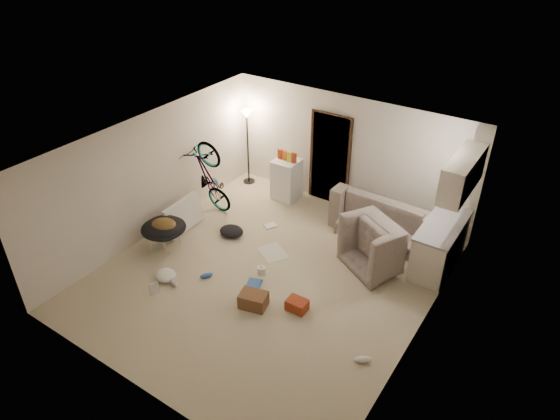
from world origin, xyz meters
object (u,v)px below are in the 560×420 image
Objects in this scene: kitchen_counter at (439,246)px; saucer_chair at (164,232)px; floor_lamp at (247,131)px; sofa at (386,220)px; armchair at (387,247)px; drink_case_a at (253,300)px; mini_fridge at (286,179)px; juicer at (261,270)px; drink_case_b at (297,305)px; bicycle at (210,192)px; tv_box at (183,216)px.

kitchen_counter is 5.18m from saucer_chair.
sofa is at bearing -3.17° from floor_lamp.
sofa is 2.54× the size of saucer_chair.
drink_case_a is at bearing 89.47° from armchair.
mini_fridge is 2.84m from juicer.
kitchen_counter is at bearing 56.83° from drink_case_b.
sofa is 2.36× the size of mini_fridge.
mini_fridge is 3.72m from drink_case_b.
drink_case_b is (-0.30, -2.91, -0.22)m from sofa.
juicer is at bearing -67.32° from mini_fridge.
drink_case_b is (3.07, -0.07, -0.26)m from saucer_chair.
saucer_chair is at bearing -172.63° from bicycle.
sofa is at bearing -3.43° from mini_fridge.
bicycle is 1.82× the size of tv_box.
mini_fridge is (1.04, 1.40, -0.00)m from bicycle.
floor_lamp is 4.01× the size of drink_case_a.
bicycle is (-3.91, -0.38, 0.10)m from armchair.
armchair reaches higher than saucer_chair.
sofa is at bearing 59.41° from drink_case_a.
drink_case_b is at bearing -1.28° from saucer_chair.
bicycle is 8.11× the size of juicer.
saucer_chair is (-3.78, -1.92, -0.00)m from armchair.
drink_case_b is at bearing 12.86° from drink_case_a.
bicycle is at bearing 128.70° from drink_case_a.
armchair is 2.12m from drink_case_b.
tv_box is 2.85× the size of drink_case_b.
drink_case_a is at bearing 75.11° from sofa.
saucer_chair is 0.69m from tv_box.
armchair reaches higher than sofa.
mini_fridge is at bearing 62.60° from tv_box.
saucer_chair is at bearing 56.71° from armchair.
saucer_chair is 2.46m from drink_case_a.
armchair is (-0.82, -0.47, -0.07)m from kitchen_counter.
mini_fridge reaches higher than saucer_chair.
bicycle is at bearing -169.80° from kitchen_counter.
mini_fridge is (-2.87, 1.02, 0.10)m from armchair.
tv_box reaches higher than saucer_chair.
armchair is 1.16× the size of tv_box.
kitchen_counter is 3.55m from drink_case_a.
drink_case_a is 2.08× the size of juicer.
kitchen_counter is at bearing -120.31° from armchair.
bicycle is at bearing -127.71° from mini_fridge.
saucer_chair is at bearing -108.22° from mini_fridge.
mini_fridge is 3.07m from saucer_chair.
mini_fridge reaches higher than tv_box.
sofa is at bearing -36.65° from armchair.
kitchen_counter reaches higher than drink_case_a.
drink_case_a is (2.56, -1.94, -0.33)m from bicycle.
juicer is at bearing 156.10° from drink_case_b.
floor_lamp is at bearing 173.88° from mini_fridge.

